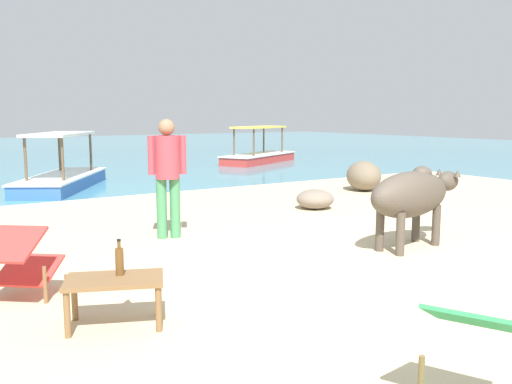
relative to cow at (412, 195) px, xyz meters
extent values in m
cube|color=#CCB78E|center=(-1.26, -0.75, -0.70)|extent=(18.00, 14.00, 0.04)
cube|color=teal|center=(-1.26, 21.25, -0.72)|extent=(60.00, 36.00, 0.03)
cylinder|color=#4C4238|center=(0.32, 0.20, -0.41)|extent=(0.11, 0.11, 0.53)
cylinder|color=#4C4238|center=(0.36, -0.10, -0.41)|extent=(0.11, 0.11, 0.53)
cylinder|color=#4C4238|center=(-0.46, 0.08, -0.41)|extent=(0.11, 0.11, 0.53)
cylinder|color=#4C4238|center=(-0.42, -0.21, -0.41)|extent=(0.11, 0.11, 0.53)
ellipsoid|color=#4C4238|center=(-0.05, -0.01, 0.01)|extent=(1.51, 0.74, 0.58)
ellipsoid|color=#4C4238|center=(0.83, 0.12, 0.10)|extent=(0.41, 0.28, 0.27)
cone|color=#4C4238|center=(0.81, 0.26, 0.22)|extent=(0.11, 0.11, 0.10)
cone|color=#4C4238|center=(0.85, -0.01, 0.22)|extent=(0.11, 0.11, 0.10)
ellipsoid|color=#4C4238|center=(0.20, 0.03, 0.25)|extent=(0.30, 0.27, 0.19)
cube|color=brown|center=(-3.99, -0.51, -0.30)|extent=(0.87, 0.70, 0.04)
cylinder|color=brown|center=(-3.61, -0.47, -0.50)|extent=(0.05, 0.05, 0.36)
cylinder|color=brown|center=(-3.74, -0.80, -0.50)|extent=(0.05, 0.05, 0.36)
cylinder|color=brown|center=(-4.23, -0.21, -0.50)|extent=(0.05, 0.05, 0.36)
cylinder|color=brown|center=(-4.37, -0.54, -0.50)|extent=(0.05, 0.05, 0.36)
cylinder|color=brown|center=(-3.93, -0.46, -0.17)|extent=(0.07, 0.07, 0.22)
cylinder|color=brown|center=(-3.93, -0.46, -0.03)|extent=(0.03, 0.03, 0.06)
cylinder|color=black|center=(-3.93, -0.46, 0.01)|extent=(0.03, 0.03, 0.02)
cylinder|color=brown|center=(-2.95, -2.69, -0.51)|extent=(0.04, 0.04, 0.34)
cube|color=#339356|center=(-2.74, -2.88, -0.11)|extent=(0.64, 0.67, 0.23)
cylinder|color=brown|center=(-4.50, 0.99, -0.61)|extent=(0.04, 0.04, 0.14)
cylinder|color=brown|center=(-4.10, 0.67, -0.61)|extent=(0.04, 0.04, 0.14)
cylinder|color=brown|center=(-4.35, 0.34, -0.51)|extent=(0.04, 0.04, 0.34)
cube|color=red|center=(-4.43, 0.67, -0.44)|extent=(0.68, 0.66, 0.21)
cube|color=red|center=(-4.62, 0.42, -0.11)|extent=(0.70, 0.69, 0.23)
cylinder|color=#428956|center=(-2.46, 2.18, -0.27)|extent=(0.14, 0.14, 0.82)
cylinder|color=#428956|center=(-2.29, 2.13, -0.27)|extent=(0.14, 0.14, 0.82)
cylinder|color=#CC3D47|center=(-2.38, 2.16, 0.43)|extent=(0.32, 0.32, 0.58)
cylinder|color=#CC3D47|center=(-2.57, 2.22, 0.46)|extent=(0.09, 0.09, 0.52)
cylinder|color=#CC3D47|center=(-2.18, 2.09, 0.46)|extent=(0.09, 0.09, 0.52)
sphere|color=#997051|center=(-2.38, 2.16, 0.83)|extent=(0.22, 0.22, 0.22)
ellipsoid|color=#756651|center=(3.15, 4.15, -0.35)|extent=(1.13, 1.20, 0.66)
ellipsoid|color=gray|center=(0.77, 2.89, -0.50)|extent=(0.82, 0.80, 0.35)
cube|color=#3866B7|center=(-2.39, 8.25, -0.56)|extent=(2.79, 3.65, 0.28)
cube|color=white|center=(-2.39, 8.25, -0.40)|extent=(2.87, 3.74, 0.04)
cylinder|color=brown|center=(-2.16, 9.38, 0.05)|extent=(0.06, 0.06, 0.95)
cylinder|color=brown|center=(-1.50, 8.98, 0.05)|extent=(0.06, 0.06, 0.95)
cylinder|color=brown|center=(-3.27, 7.53, 0.05)|extent=(0.06, 0.06, 0.95)
cylinder|color=brown|center=(-2.61, 7.13, 0.05)|extent=(0.06, 0.06, 0.95)
cube|color=silver|center=(-2.39, 8.25, 0.56)|extent=(2.10, 2.64, 0.06)
cube|color=#C63833|center=(5.16, 11.53, -0.56)|extent=(3.69, 2.69, 0.28)
cube|color=white|center=(5.16, 11.53, -0.40)|extent=(3.78, 2.77, 0.04)
cylinder|color=brown|center=(4.40, 10.68, 0.05)|extent=(0.06, 0.06, 0.95)
cylinder|color=brown|center=(4.03, 11.35, 0.05)|extent=(0.06, 0.06, 0.95)
cylinder|color=brown|center=(6.29, 11.71, 0.05)|extent=(0.06, 0.06, 0.95)
cylinder|color=brown|center=(5.92, 12.39, 0.05)|extent=(0.06, 0.06, 0.95)
cube|color=#EFD14C|center=(5.16, 11.53, 0.56)|extent=(2.66, 2.03, 0.06)
camera|label=1|loc=(-5.27, -4.59, 1.00)|focal=37.85mm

